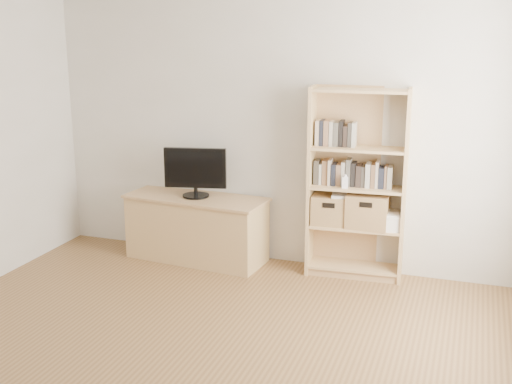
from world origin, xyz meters
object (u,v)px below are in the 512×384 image
at_px(bookshelf, 357,184).
at_px(basket_left, 330,209).
at_px(television, 195,173).
at_px(baby_monitor, 345,183).
at_px(basket_right, 368,210).
at_px(laptop, 349,195).
at_px(tv_stand, 197,229).

distance_m(bookshelf, basket_left, 0.33).
bearing_deg(television, baby_monitor, -12.74).
bearing_deg(basket_right, television, -178.44).
bearing_deg(laptop, bookshelf, 5.50).
xyz_separation_m(television, basket_right, (1.62, 0.10, -0.24)).
distance_m(bookshelf, television, 1.52).
relative_size(tv_stand, baby_monitor, 13.13).
relative_size(baby_monitor, basket_right, 0.28).
bearing_deg(basket_right, baby_monitor, -153.76).
height_order(television, basket_right, television).
bearing_deg(television, tv_stand, 0.00).
bearing_deg(tv_stand, basket_right, 8.82).
distance_m(tv_stand, baby_monitor, 1.54).
xyz_separation_m(basket_left, laptop, (0.17, 0.00, 0.14)).
bearing_deg(basket_left, television, 178.57).
xyz_separation_m(bookshelf, basket_right, (0.10, 0.00, -0.23)).
xyz_separation_m(television, baby_monitor, (1.42, -0.01, 0.02)).
bearing_deg(bookshelf, baby_monitor, -135.00).
bearing_deg(basket_left, baby_monitor, -35.16).
bearing_deg(laptop, baby_monitor, -116.36).
xyz_separation_m(bookshelf, basket_left, (-0.23, -0.02, -0.25)).
relative_size(baby_monitor, laptop, 0.33).
height_order(bookshelf, television, bookshelf).
bearing_deg(laptop, basket_left, 172.89).
bearing_deg(bookshelf, tv_stand, 179.82).
bearing_deg(basket_left, tv_stand, 178.57).
height_order(baby_monitor, basket_right, baby_monitor).
relative_size(tv_stand, bookshelf, 0.77).
height_order(tv_stand, basket_right, basket_right).
xyz_separation_m(television, laptop, (1.45, 0.08, -0.11)).
xyz_separation_m(tv_stand, baby_monitor, (1.42, -0.01, 0.58)).
height_order(basket_left, laptop, laptop).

